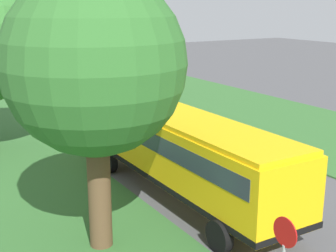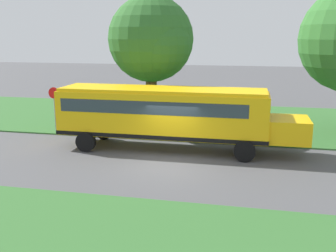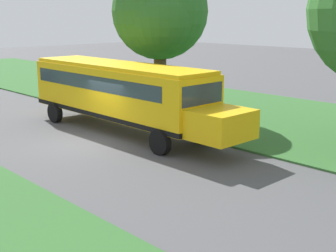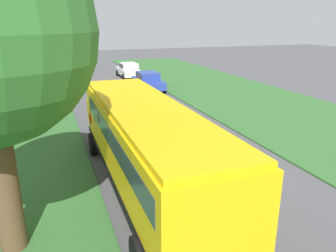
{
  "view_description": "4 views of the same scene",
  "coord_description": "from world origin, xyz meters",
  "px_view_note": "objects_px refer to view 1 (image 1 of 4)",
  "views": [
    {
      "loc": [
        -11.37,
        -14.34,
        7.13
      ],
      "look_at": [
        -0.9,
        3.25,
        1.73
      ],
      "focal_mm": 50.0,
      "sensor_mm": 36.0,
      "label": 1
    },
    {
      "loc": [
        16.58,
        3.62,
        5.76
      ],
      "look_at": [
        -2.27,
        -0.42,
        1.28
      ],
      "focal_mm": 42.0,
      "sensor_mm": 36.0,
      "label": 2
    },
    {
      "loc": [
        10.61,
        16.34,
        5.29
      ],
      "look_at": [
        -1.31,
        3.79,
        1.2
      ],
      "focal_mm": 50.0,
      "sensor_mm": 36.0,
      "label": 3
    },
    {
      "loc": [
        -5.28,
        -10.61,
        5.74
      ],
      "look_at": [
        -0.47,
        2.53,
        1.25
      ],
      "focal_mm": 35.0,
      "sensor_mm": 36.0,
      "label": 4
    }
  ],
  "objects_px": {
    "car_white_middle": "(84,78)",
    "oak_tree_beside_bus": "(97,67)",
    "car_blue_nearest": "(119,91)",
    "school_bus": "(183,148)"
  },
  "relations": [
    {
      "from": "school_bus",
      "to": "oak_tree_beside_bus",
      "type": "xyz_separation_m",
      "value": [
        -3.97,
        -1.73,
        3.48
      ]
    },
    {
      "from": "school_bus",
      "to": "car_blue_nearest",
      "type": "distance_m",
      "value": 17.72
    },
    {
      "from": "school_bus",
      "to": "oak_tree_beside_bus",
      "type": "relative_size",
      "value": 1.54
    },
    {
      "from": "car_blue_nearest",
      "to": "oak_tree_beside_bus",
      "type": "distance_m",
      "value": 21.27
    },
    {
      "from": "car_blue_nearest",
      "to": "car_white_middle",
      "type": "distance_m",
      "value": 7.25
    },
    {
      "from": "school_bus",
      "to": "car_white_middle",
      "type": "height_order",
      "value": "school_bus"
    },
    {
      "from": "car_white_middle",
      "to": "oak_tree_beside_bus",
      "type": "xyz_separation_m",
      "value": [
        -9.24,
        -25.87,
        4.53
      ]
    },
    {
      "from": "school_bus",
      "to": "car_white_middle",
      "type": "xyz_separation_m",
      "value": [
        5.27,
        24.13,
        -1.05
      ]
    },
    {
      "from": "school_bus",
      "to": "car_white_middle",
      "type": "distance_m",
      "value": 24.72
    },
    {
      "from": "car_white_middle",
      "to": "oak_tree_beside_bus",
      "type": "distance_m",
      "value": 27.84
    }
  ]
}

